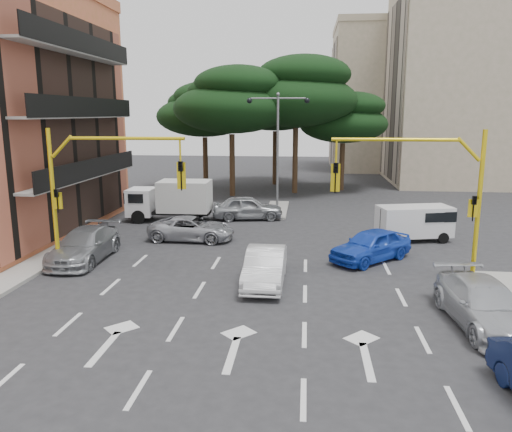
# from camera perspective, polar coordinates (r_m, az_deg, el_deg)

# --- Properties ---
(ground) EXTENTS (120.00, 120.00, 0.00)m
(ground) POSITION_cam_1_polar(r_m,az_deg,el_deg) (18.97, -0.50, -8.66)
(ground) COLOR #28282B
(ground) RESTS_ON ground
(median_strip) EXTENTS (1.40, 6.00, 0.15)m
(median_strip) POSITION_cam_1_polar(r_m,az_deg,el_deg) (34.36, 2.43, 0.74)
(median_strip) COLOR gray
(median_strip) RESTS_ON ground
(apartment_beige_near) EXTENTS (20.20, 12.15, 18.70)m
(apartment_beige_near) POSITION_cam_1_polar(r_m,az_deg,el_deg) (52.91, 26.46, 13.49)
(apartment_beige_near) COLOR tan
(apartment_beige_near) RESTS_ON ground
(apartment_beige_far) EXTENTS (16.20, 12.15, 16.70)m
(apartment_beige_far) POSITION_cam_1_polar(r_m,az_deg,el_deg) (62.67, 16.33, 12.84)
(apartment_beige_far) COLOR tan
(apartment_beige_far) RESTS_ON ground
(pine_left_near) EXTENTS (9.15, 9.15, 10.23)m
(pine_left_near) POSITION_cam_1_polar(r_m,az_deg,el_deg) (40.08, -2.74, 13.12)
(pine_left_near) COLOR #382616
(pine_left_near) RESTS_ON ground
(pine_center) EXTENTS (9.98, 9.98, 11.16)m
(pine_center) POSITION_cam_1_polar(r_m,az_deg,el_deg) (41.68, 4.70, 13.99)
(pine_center) COLOR #382616
(pine_center) RESTS_ON ground
(pine_left_far) EXTENTS (8.32, 8.32, 9.30)m
(pine_left_far) POSITION_cam_1_polar(r_m,az_deg,el_deg) (44.53, -5.85, 12.04)
(pine_left_far) COLOR #382616
(pine_left_far) RESTS_ON ground
(pine_right) EXTENTS (7.49, 7.49, 8.37)m
(pine_right) POSITION_cam_1_polar(r_m,az_deg,el_deg) (43.74, 10.05, 11.02)
(pine_right) COLOR #382616
(pine_right) RESTS_ON ground
(pine_back) EXTENTS (9.15, 9.15, 10.23)m
(pine_back) POSITION_cam_1_polar(r_m,az_deg,el_deg) (46.73, 2.30, 12.92)
(pine_back) COLOR #382616
(pine_back) RESTS_ON ground
(signal_mast_right) EXTENTS (5.79, 0.37, 6.00)m
(signal_mast_right) POSITION_cam_1_polar(r_m,az_deg,el_deg) (20.44, 19.49, 3.39)
(signal_mast_right) COLOR yellow
(signal_mast_right) RESTS_ON ground
(signal_mast_left) EXTENTS (5.79, 0.37, 6.00)m
(signal_mast_left) POSITION_cam_1_polar(r_m,az_deg,el_deg) (21.70, -18.11, 3.93)
(signal_mast_left) COLOR yellow
(signal_mast_left) RESTS_ON ground
(street_lamp_center) EXTENTS (4.16, 0.36, 7.77)m
(street_lamp_center) POSITION_cam_1_polar(r_m,az_deg,el_deg) (33.76, 2.51, 9.69)
(street_lamp_center) COLOR slate
(street_lamp_center) RESTS_ON median_strip
(car_white_hatch) EXTENTS (1.52, 4.28, 1.41)m
(car_white_hatch) POSITION_cam_1_polar(r_m,az_deg,el_deg) (19.59, 1.05, -5.82)
(car_white_hatch) COLOR silver
(car_white_hatch) RESTS_ON ground
(car_blue_compact) EXTENTS (4.25, 4.18, 1.45)m
(car_blue_compact) POSITION_cam_1_polar(r_m,az_deg,el_deg) (23.22, 13.00, -3.27)
(car_blue_compact) COLOR #163DB9
(car_blue_compact) RESTS_ON ground
(car_silver_wagon) EXTENTS (2.09, 5.01, 1.44)m
(car_silver_wagon) POSITION_cam_1_polar(r_m,az_deg,el_deg) (23.95, -19.01, -3.17)
(car_silver_wagon) COLOR #919498
(car_silver_wagon) RESTS_ON ground
(car_silver_cross_a) EXTENTS (4.58, 2.29, 1.25)m
(car_silver_cross_a) POSITION_cam_1_polar(r_m,az_deg,el_deg) (26.52, -7.36, -1.43)
(car_silver_cross_a) COLOR #A7A9AF
(car_silver_cross_a) RESTS_ON ground
(car_silver_cross_b) EXTENTS (4.63, 2.49, 1.50)m
(car_silver_cross_b) POSITION_cam_1_polar(r_m,az_deg,el_deg) (31.44, -0.98, 0.97)
(car_silver_cross_b) COLOR gray
(car_silver_cross_b) RESTS_ON ground
(car_silver_parked) EXTENTS (2.42, 5.05, 1.42)m
(car_silver_parked) POSITION_cam_1_polar(r_m,az_deg,el_deg) (17.43, 24.62, -9.17)
(car_silver_parked) COLOR #B0B3B9
(car_silver_parked) RESTS_ON ground
(van_white) EXTENTS (4.03, 2.53, 1.87)m
(van_white) POSITION_cam_1_polar(r_m,az_deg,el_deg) (27.44, 17.62, -0.78)
(van_white) COLOR silver
(van_white) RESTS_ON ground
(box_truck_a) EXTENTS (5.19, 2.24, 2.54)m
(box_truck_a) POSITION_cam_1_polar(r_m,az_deg,el_deg) (31.30, -9.78, 1.71)
(box_truck_a) COLOR white
(box_truck_a) RESTS_ON ground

